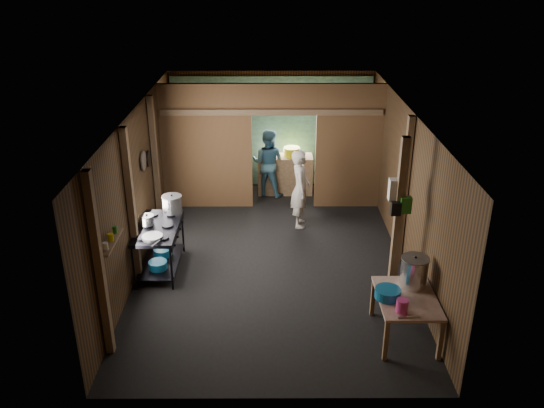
{
  "coord_description": "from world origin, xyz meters",
  "views": [
    {
      "loc": [
        -0.03,
        -8.75,
        4.9
      ],
      "look_at": [
        0.0,
        -0.2,
        1.1
      ],
      "focal_mm": 37.19,
      "sensor_mm": 36.0,
      "label": 1
    }
  ],
  "objects_px": {
    "stock_pot": "(414,272)",
    "cook": "(300,189)",
    "stove_pot_large": "(172,205)",
    "prep_table": "(405,316)",
    "yellow_tub": "(292,152)",
    "gas_range": "(160,248)",
    "pink_bucket": "(402,306)"
  },
  "relations": [
    {
      "from": "stove_pot_large",
      "to": "yellow_tub",
      "type": "bearing_deg",
      "value": 53.25
    },
    {
      "from": "prep_table",
      "to": "stock_pot",
      "type": "distance_m",
      "value": 0.62
    },
    {
      "from": "stove_pot_large",
      "to": "cook",
      "type": "distance_m",
      "value": 2.57
    },
    {
      "from": "prep_table",
      "to": "yellow_tub",
      "type": "relative_size",
      "value": 3.02
    },
    {
      "from": "stove_pot_large",
      "to": "cook",
      "type": "bearing_deg",
      "value": 27.96
    },
    {
      "from": "prep_table",
      "to": "stock_pot",
      "type": "height_order",
      "value": "stock_pot"
    },
    {
      "from": "gas_range",
      "to": "stock_pot",
      "type": "bearing_deg",
      "value": -21.83
    },
    {
      "from": "stove_pot_large",
      "to": "pink_bucket",
      "type": "height_order",
      "value": "stove_pot_large"
    },
    {
      "from": "stock_pot",
      "to": "stove_pot_large",
      "type": "bearing_deg",
      "value": 150.82
    },
    {
      "from": "gas_range",
      "to": "pink_bucket",
      "type": "relative_size",
      "value": 7.32
    },
    {
      "from": "gas_range",
      "to": "stock_pot",
      "type": "xyz_separation_m",
      "value": [
        3.85,
        -1.54,
        0.45
      ]
    },
    {
      "from": "yellow_tub",
      "to": "cook",
      "type": "bearing_deg",
      "value": -86.41
    },
    {
      "from": "stove_pot_large",
      "to": "stock_pot",
      "type": "relative_size",
      "value": 0.75
    },
    {
      "from": "gas_range",
      "to": "stock_pot",
      "type": "relative_size",
      "value": 3.0
    },
    {
      "from": "stock_pot",
      "to": "cook",
      "type": "distance_m",
      "value": 3.55
    },
    {
      "from": "prep_table",
      "to": "stock_pot",
      "type": "bearing_deg",
      "value": 64.57
    },
    {
      "from": "gas_range",
      "to": "stove_pot_large",
      "type": "bearing_deg",
      "value": 71.65
    },
    {
      "from": "prep_table",
      "to": "stock_pot",
      "type": "xyz_separation_m",
      "value": [
        0.14,
        0.29,
        0.53
      ]
    },
    {
      "from": "pink_bucket",
      "to": "stock_pot",
      "type": "bearing_deg",
      "value": 65.61
    },
    {
      "from": "cook",
      "to": "stock_pot",
      "type": "bearing_deg",
      "value": -155.07
    },
    {
      "from": "gas_range",
      "to": "yellow_tub",
      "type": "distance_m",
      "value": 4.15
    },
    {
      "from": "gas_range",
      "to": "prep_table",
      "type": "height_order",
      "value": "gas_range"
    },
    {
      "from": "stove_pot_large",
      "to": "prep_table",
      "type": "bearing_deg",
      "value": -33.55
    },
    {
      "from": "stove_pot_large",
      "to": "pink_bucket",
      "type": "relative_size",
      "value": 1.84
    },
    {
      "from": "prep_table",
      "to": "cook",
      "type": "xyz_separation_m",
      "value": [
        -1.28,
        3.55,
        0.45
      ]
    },
    {
      "from": "stove_pot_large",
      "to": "cook",
      "type": "height_order",
      "value": "cook"
    },
    {
      "from": "stock_pot",
      "to": "pink_bucket",
      "type": "xyz_separation_m",
      "value": [
        -0.29,
        -0.65,
        -0.12
      ]
    },
    {
      "from": "prep_table",
      "to": "stove_pot_large",
      "type": "distance_m",
      "value": 4.3
    },
    {
      "from": "prep_table",
      "to": "stock_pot",
      "type": "relative_size",
      "value": 2.37
    },
    {
      "from": "gas_range",
      "to": "stock_pot",
      "type": "height_order",
      "value": "stock_pot"
    },
    {
      "from": "prep_table",
      "to": "cook",
      "type": "height_order",
      "value": "cook"
    },
    {
      "from": "pink_bucket",
      "to": "yellow_tub",
      "type": "relative_size",
      "value": 0.52
    }
  ]
}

